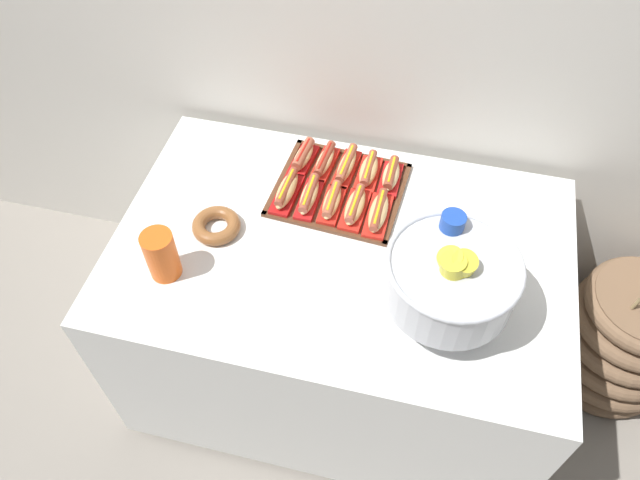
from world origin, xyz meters
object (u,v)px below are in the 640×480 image
Objects in this scene: hot_dog_1 at (309,196)px; buffet_table at (339,311)px; cup_stack at (161,255)px; punch_bowl at (451,278)px; hot_dog_9 at (391,176)px; hot_dog_2 at (332,202)px; hot_dog_3 at (355,207)px; serving_tray at (339,190)px; hot_dog_4 at (378,213)px; hot_dog_8 at (368,171)px; floor_vase at (620,337)px; hot_dog_7 at (346,166)px; hot_dog_5 at (303,157)px; hot_dog_0 at (287,191)px; hot_dog_6 at (325,162)px; donut at (216,226)px.

buffet_table is at bearing -46.18° from hot_dog_1.
punch_bowl is at bearing 3.99° from cup_stack.
hot_dog_9 is at bearing 71.30° from buffet_table.
hot_dog_3 is (0.07, -0.01, 0.00)m from hot_dog_2.
serving_tray is 0.17m from hot_dog_4.
hot_dog_8 is (0.01, 0.16, -0.00)m from hot_dog_3.
floor_vase reaches higher than buffet_table.
hot_dog_7 is 1.16× the size of cup_stack.
hot_dog_1 is at bearing 133.82° from buffet_table.
hot_dog_7 is (-0.14, 0.18, 0.00)m from hot_dog_4.
hot_dog_1 is 1.11× the size of hot_dog_5.
punch_bowl reaches higher than hot_dog_2.
hot_dog_5 is (-0.20, 0.31, 0.41)m from buffet_table.
hot_dog_4 is at bearing 129.13° from punch_bowl.
hot_dog_0 is 1.13× the size of hot_dog_8.
hot_dog_6 is 0.63m from cup_stack.
hot_dog_2 is 1.01× the size of hot_dog_8.
hot_dog_8 is (-1.00, 0.06, 0.58)m from floor_vase.
hot_dog_6 is (-1.15, 0.07, 0.58)m from floor_vase.
hot_dog_2 is at bearing -118.57° from hot_dog_8.
hot_dog_1 is at bearing -118.57° from hot_dog_7.
hot_dog_0 is 1.06× the size of hot_dog_1.
floor_vase reaches higher than hot_dog_8.
hot_dog_1 is 0.23m from hot_dog_4.
hot_dog_4 is (0.07, -0.01, -0.00)m from hot_dog_3.
hot_dog_5 is 0.08m from hot_dog_6.
hot_dog_4 is 1.11× the size of hot_dog_8.
floor_vase is 6.70× the size of hot_dog_2.
hot_dog_7 is 1.14× the size of hot_dog_8.
hot_dog_8 reaches higher than hot_dog_4.
hot_dog_6 is 0.65m from punch_bowl.
hot_dog_7 is at bearing 175.87° from hot_dog_9.
hot_dog_6 is (0.07, -0.01, -0.00)m from hot_dog_5.
floor_vase is 6.29× the size of hot_dog_1.
hot_dog_9 is at bearing -4.13° from hot_dog_5.
hot_dog_8 reaches higher than hot_dog_6.
buffet_table is 7.91× the size of hot_dog_1.
hot_dog_5 is 0.15m from hot_dog_7.
buffet_table is 8.42× the size of hot_dog_2.
hot_dog_0 is 0.34m from hot_dog_9.
floor_vase is 6.05× the size of hot_dog_4.
buffet_table is at bearing 153.74° from punch_bowl.
hot_dog_6 is at bearing 175.87° from hot_dog_8.
donut is (-0.71, 0.13, -0.14)m from punch_bowl.
hot_dog_5 is 0.98× the size of cup_stack.
hot_dog_7 is at bearing 43.60° from hot_dog_0.
serving_tray is 0.61m from cup_stack.
cup_stack is at bearing -126.26° from hot_dog_0.
serving_tray is at bearing 43.60° from hot_dog_1.
hot_dog_0 is at bearing -94.13° from hot_dog_5.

